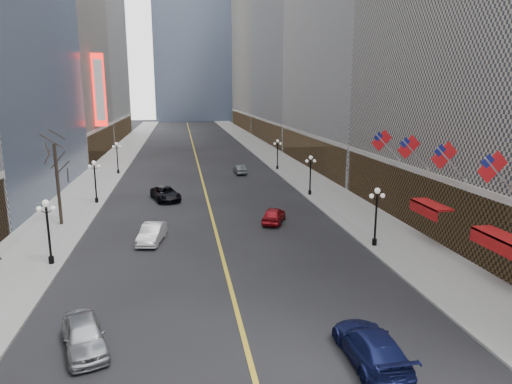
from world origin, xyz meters
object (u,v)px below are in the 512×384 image
object	(u,v)px
streetlamp_west_2	(95,177)
car_sb_far	(240,169)
streetlamp_east_1	(376,211)
car_nb_far	(166,194)
streetlamp_east_2	(310,171)
streetlamp_east_3	(278,151)
car_sb_mid	(274,215)
car_nb_near	(84,335)
streetlamp_west_3	(117,155)
car_sb_near	(371,346)
car_nb_mid	(152,233)
streetlamp_west_1	(48,225)

from	to	relation	value
streetlamp_west_2	car_sb_far	xyz separation A→B (m)	(17.46, 15.49, -2.24)
streetlamp_east_1	car_sb_far	bearing A→B (deg)	100.39
streetlamp_east_1	car_nb_far	bearing A→B (deg)	131.51
streetlamp_east_2	streetlamp_east_3	bearing A→B (deg)	90.00
car_nb_far	car_sb_far	bearing A→B (deg)	39.36
car_nb_far	car_sb_mid	distance (m)	14.59
streetlamp_east_2	car_sb_mid	distance (m)	12.17
streetlamp_west_2	car_nb_near	xyz separation A→B (m)	(4.37, -29.43, -2.15)
car_nb_near	car_sb_mid	xyz separation A→B (m)	(12.90, 19.26, -0.03)
streetlamp_west_3	car_nb_far	size ratio (longest dim) A/B	0.85
car_sb_near	car_sb_far	world-z (taller)	car_sb_near
car_sb_far	streetlamp_west_2	bearing A→B (deg)	38.26
streetlamp_west_3	car_nb_mid	distance (m)	32.78
streetlamp_east_1	streetlamp_west_3	bearing A→B (deg)	123.25
streetlamp_west_3	car_nb_far	bearing A→B (deg)	-67.51
streetlamp_east_2	car_sb_near	world-z (taller)	streetlamp_east_2
car_sb_near	car_sb_far	size ratio (longest dim) A/B	1.31
streetlamp_east_1	car_nb_mid	world-z (taller)	streetlamp_east_1
car_sb_mid	car_sb_far	bearing A→B (deg)	-68.78
streetlamp_west_1	car_sb_mid	size ratio (longest dim) A/B	1.06
streetlamp_east_1	car_nb_far	world-z (taller)	streetlamp_east_1
streetlamp_east_2	car_nb_mid	bearing A→B (deg)	-140.48
car_sb_mid	car_sb_far	distance (m)	25.66
streetlamp_east_1	streetlamp_west_2	distance (m)	29.68
car_sb_far	streetlamp_west_1	bearing A→B (deg)	59.14
streetlamp_east_2	car_sb_near	xyz separation A→B (m)	(-6.53, -32.48, -2.13)
streetlamp_east_3	car_sb_near	distance (m)	50.95
streetlamp_west_2	car_sb_mid	distance (m)	20.15
streetlamp_west_3	car_sb_far	world-z (taller)	streetlamp_west_3
streetlamp_west_1	car_nb_near	distance (m)	12.42
car_nb_far	car_sb_near	world-z (taller)	car_sb_near
car_nb_near	car_nb_mid	distance (m)	15.55
streetlamp_west_1	car_nb_mid	size ratio (longest dim) A/B	1.02
streetlamp_west_3	car_sb_near	bearing A→B (deg)	-71.32
streetlamp_west_1	car_nb_near	size ratio (longest dim) A/B	1.02
streetlamp_east_1	car_sb_mid	xyz separation A→B (m)	(-6.33, 7.83, -2.18)
car_sb_mid	streetlamp_west_2	bearing A→B (deg)	-8.84
streetlamp_east_3	streetlamp_west_3	bearing A→B (deg)	180.00
streetlamp_east_3	car_nb_mid	xyz separation A→B (m)	(-17.02, -32.04, -2.17)
streetlamp_west_1	car_sb_near	size ratio (longest dim) A/B	0.85
car_nb_mid	car_nb_far	size ratio (longest dim) A/B	0.83
streetlamp_east_3	car_sb_near	world-z (taller)	streetlamp_east_3
car_nb_mid	car_sb_mid	size ratio (longest dim) A/B	1.04
streetlamp_west_3	car_sb_near	xyz separation A→B (m)	(17.07, -50.48, -2.13)
streetlamp_west_2	car_nb_near	bearing A→B (deg)	-81.56
streetlamp_east_1	car_nb_near	world-z (taller)	streetlamp_east_1
streetlamp_east_3	car_nb_mid	world-z (taller)	streetlamp_east_3
car_nb_near	car_nb_far	distance (m)	30.03
car_nb_far	car_sb_mid	xyz separation A→B (m)	(10.00, -10.62, -0.01)
streetlamp_west_1	car_nb_mid	distance (m)	7.98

